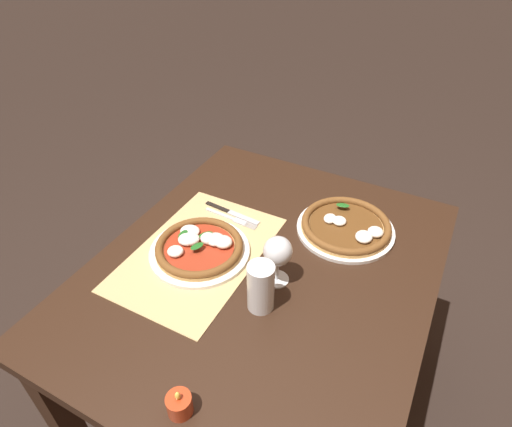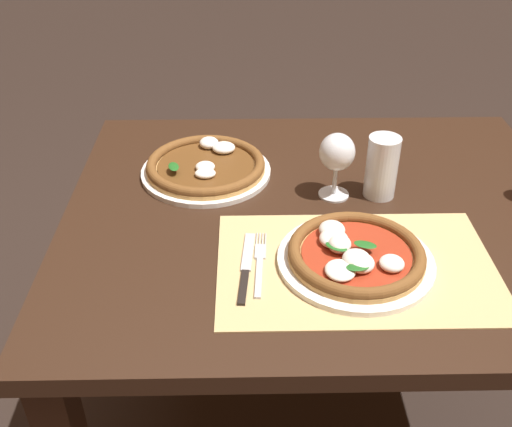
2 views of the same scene
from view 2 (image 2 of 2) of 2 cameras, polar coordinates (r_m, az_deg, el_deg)
ground_plane at (r=1.85m, az=4.89°, el=-19.09°), size 24.00×24.00×0.00m
dining_table at (r=1.40m, az=6.12°, el=-3.28°), size 1.14×0.95×0.74m
paper_placemat at (r=1.18m, az=9.50°, el=-4.91°), size 0.54×0.35×0.00m
pizza_near at (r=1.17m, az=9.41°, el=-3.94°), size 0.30×0.30×0.05m
pizza_far at (r=1.46m, az=-4.76°, el=4.50°), size 0.31×0.31×0.05m
wine_glass at (r=1.34m, az=7.71°, el=5.57°), size 0.08×0.08×0.16m
pint_glass at (r=1.37m, az=11.88°, el=4.25°), size 0.07×0.07×0.15m
fork at (r=1.16m, az=0.35°, el=-4.73°), size 0.03×0.20×0.00m
knife at (r=1.16m, az=-0.94°, el=-5.09°), size 0.04×0.22×0.01m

